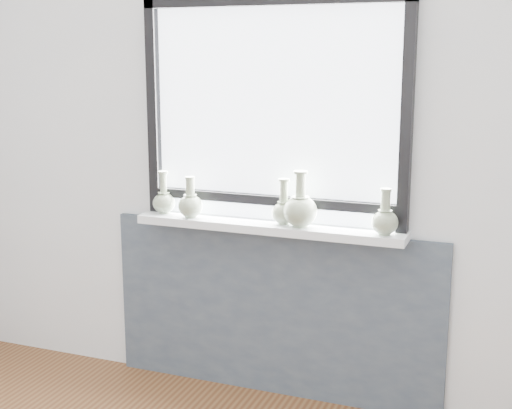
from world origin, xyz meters
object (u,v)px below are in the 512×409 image
(vase_e, at_px, (385,220))
(vase_c, at_px, (284,210))
(windowsill, at_px, (268,227))
(vase_d, at_px, (300,209))
(vase_b, at_px, (190,204))
(vase_a, at_px, (164,201))

(vase_e, bearing_deg, vase_c, 176.49)
(windowsill, relative_size, vase_c, 6.09)
(vase_c, xyz_separation_m, vase_d, (0.09, -0.02, 0.02))
(vase_b, height_order, vase_e, vase_e)
(vase_d, distance_m, vase_e, 0.40)
(vase_b, distance_m, vase_d, 0.56)
(windowsill, bearing_deg, vase_a, 179.44)
(vase_a, height_order, vase_d, vase_d)
(vase_d, bearing_deg, windowsill, 173.05)
(vase_d, height_order, vase_e, vase_d)
(vase_e, bearing_deg, vase_a, 178.38)
(vase_b, bearing_deg, windowsill, 4.34)
(vase_a, bearing_deg, vase_b, -12.09)
(windowsill, xyz_separation_m, vase_d, (0.17, -0.02, 0.10))
(vase_a, bearing_deg, vase_d, -2.02)
(windowsill, relative_size, vase_d, 5.04)
(vase_a, xyz_separation_m, vase_e, (1.12, -0.03, 0.00))
(vase_c, relative_size, vase_d, 0.83)
(vase_a, relative_size, vase_d, 0.82)
(vase_c, bearing_deg, windowsill, -177.45)
(vase_d, bearing_deg, vase_c, 165.16)
(vase_b, relative_size, vase_d, 0.77)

